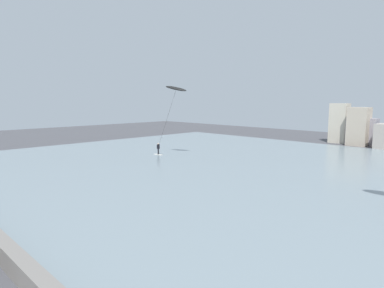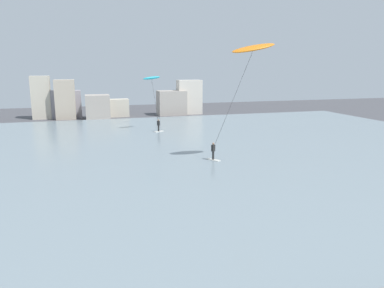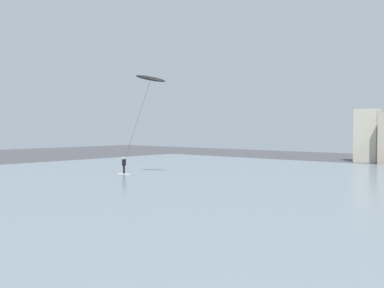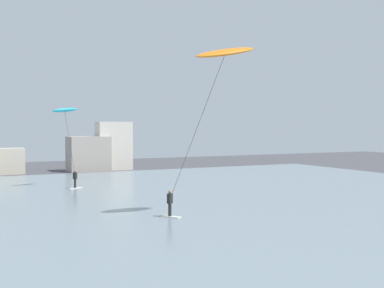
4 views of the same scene
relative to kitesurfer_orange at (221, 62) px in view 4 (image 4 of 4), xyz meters
The scene contains 4 objects.
water_bay 15.48m from the kitesurfer_orange, 151.48° to the left, with size 84.00×52.00×0.10m, color gray.
far_shore_buildings 36.76m from the kitesurfer_orange, 104.07° to the left, with size 29.08×5.33×7.11m.
kitesurfer_orange is the anchor object (origin of this frame).
kitesurfer_cyan 19.87m from the kitesurfer_orange, 105.26° to the left, with size 2.67×2.81×7.34m.
Camera 4 is at (-4.30, -0.39, 5.63)m, focal length 45.92 mm.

